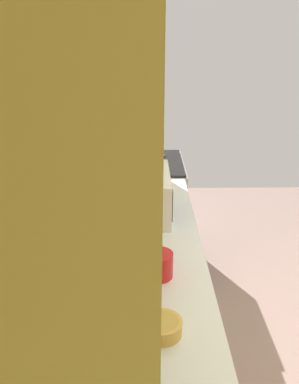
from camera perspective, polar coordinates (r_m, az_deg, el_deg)
wall_back at (r=1.89m, az=-11.82°, el=3.16°), size 4.12×0.12×2.83m
upper_cabinets at (r=1.36m, az=-7.10°, el=13.47°), size 2.17×0.31×0.69m
oven_range at (r=3.63m, az=-0.48°, el=-2.68°), size 0.71×0.65×1.09m
microwave at (r=2.52m, az=-1.21°, el=-0.21°), size 0.51×0.36×0.27m
bowl at (r=1.66m, az=1.79°, el=-18.21°), size 0.15×0.15×0.06m
kettle at (r=1.95m, az=1.30°, el=-10.05°), size 0.18×0.14×0.15m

